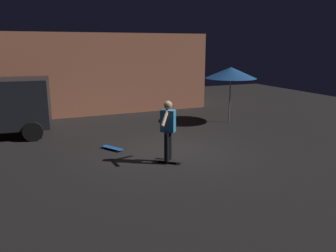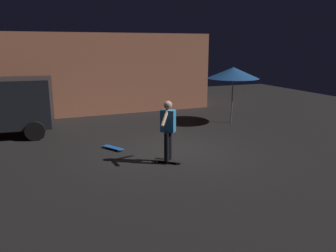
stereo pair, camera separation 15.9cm
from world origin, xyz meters
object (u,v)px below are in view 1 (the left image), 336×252
Objects in this scene: skateboard_ridden at (168,161)px; skateboard_spare at (112,148)px; skater at (168,126)px; patio_umbrella at (231,73)px.

skateboard_spare is (-1.13, 1.77, 0.00)m from skateboard_ridden.
skater reaches higher than skateboard_ridden.
patio_umbrella reaches higher than skater.
skateboard_ridden is 0.92× the size of skateboard_spare.
skater is at bearing -140.25° from patio_umbrella.
patio_umbrella is 3.21× the size of skateboard_ridden.
patio_umbrella is 5.74m from skater.
skateboard_ridden is at bearing -140.25° from patio_umbrella.
patio_umbrella is 1.38× the size of skater.
patio_umbrella is at bearing 18.54° from skateboard_spare.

